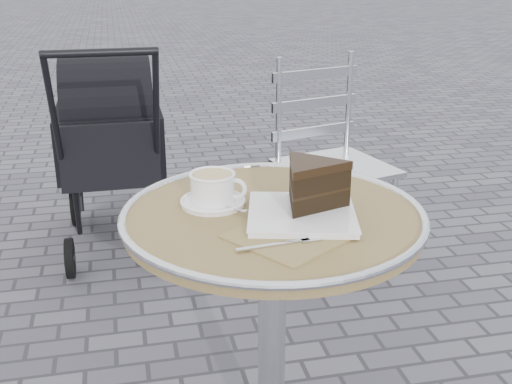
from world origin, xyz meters
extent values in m
cylinder|color=silver|center=(0.00, 0.00, 0.36)|extent=(0.07, 0.07, 0.67)
cylinder|color=tan|center=(0.00, 0.00, 0.71)|extent=(0.70, 0.70, 0.03)
torus|color=silver|center=(0.00, 0.00, 0.73)|extent=(0.72, 0.72, 0.02)
cylinder|color=white|center=(-0.13, 0.08, 0.74)|extent=(0.15, 0.15, 0.01)
cylinder|color=white|center=(-0.13, 0.08, 0.77)|extent=(0.14, 0.14, 0.07)
torus|color=white|center=(-0.08, 0.06, 0.77)|extent=(0.05, 0.03, 0.05)
cylinder|color=#D1B48B|center=(-0.13, 0.08, 0.81)|extent=(0.10, 0.10, 0.01)
cube|color=olive|center=(0.00, -0.14, 0.73)|extent=(0.30, 0.30, 0.00)
cube|color=white|center=(0.05, -0.05, 0.74)|extent=(0.29, 0.29, 0.01)
cylinder|color=silver|center=(0.39, 0.80, 0.23)|extent=(0.02, 0.02, 0.46)
cylinder|color=silver|center=(0.73, 0.89, 0.23)|extent=(0.02, 0.02, 0.46)
cylinder|color=silver|center=(0.30, 1.14, 0.23)|extent=(0.02, 0.02, 0.46)
cylinder|color=silver|center=(0.64, 1.23, 0.23)|extent=(0.02, 0.02, 0.46)
cube|color=silver|center=(0.52, 1.02, 0.47)|extent=(0.50, 0.50, 0.02)
cube|color=black|center=(-0.38, 1.48, 0.46)|extent=(0.40, 0.63, 0.38)
cylinder|color=black|center=(-0.38, 0.97, 0.97)|extent=(0.40, 0.03, 0.03)
cylinder|color=black|center=(-0.58, 1.20, 0.09)|extent=(0.03, 0.17, 0.17)
cylinder|color=black|center=(-0.18, 1.20, 0.09)|extent=(0.03, 0.17, 0.17)
cylinder|color=black|center=(-0.58, 1.77, 0.13)|extent=(0.03, 0.27, 0.27)
cylinder|color=black|center=(-0.18, 1.77, 0.13)|extent=(0.03, 0.27, 0.27)
camera|label=1|loc=(-0.34, -1.35, 1.31)|focal=45.00mm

